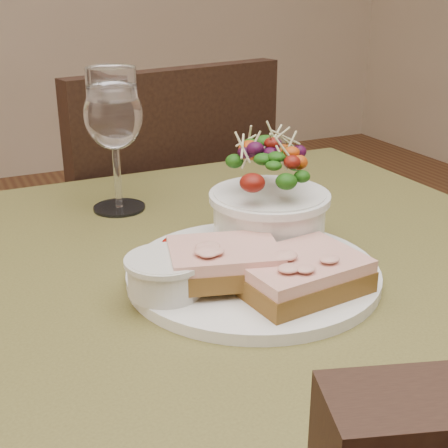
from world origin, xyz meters
name	(u,v)px	position (x,y,z in m)	size (l,w,h in m)	color
cafe_table	(231,358)	(0.00, 0.00, 0.65)	(0.80, 0.80, 0.75)	#4D4721
chair_far	(143,335)	(0.09, 0.64, 0.29)	(0.50, 0.50, 0.90)	black
dinner_plate	(253,273)	(0.02, -0.01, 0.76)	(0.26, 0.26, 0.01)	white
sandwich_front	(300,274)	(0.04, -0.07, 0.78)	(0.13, 0.10, 0.03)	#4E3014
sandwich_back	(224,262)	(-0.02, -0.03, 0.79)	(0.13, 0.11, 0.03)	#4E3014
ramekin	(165,273)	(-0.08, -0.02, 0.78)	(0.07, 0.07, 0.04)	beige
salad_bowl	(270,194)	(0.06, 0.04, 0.82)	(0.12, 0.12, 0.13)	white
garnish	(177,246)	(-0.04, 0.06, 0.77)	(0.05, 0.04, 0.02)	#0C3509
wine_glass	(114,119)	(-0.05, 0.25, 0.87)	(0.08, 0.08, 0.18)	white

